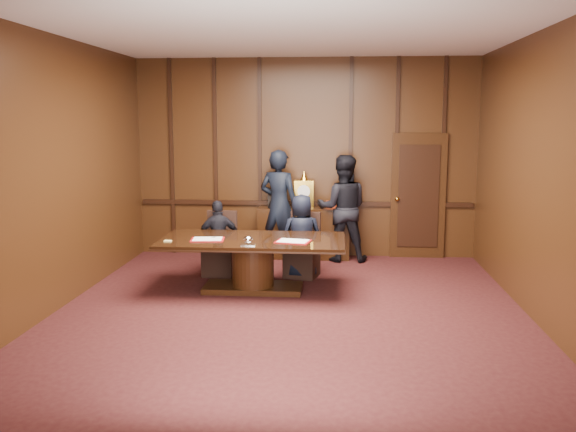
{
  "coord_description": "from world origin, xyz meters",
  "views": [
    {
      "loc": [
        0.59,
        -7.31,
        2.45
      ],
      "look_at": [
        -0.13,
        1.37,
        1.05
      ],
      "focal_mm": 38.0,
      "sensor_mm": 36.0,
      "label": 1
    }
  ],
  "objects_px": {
    "signatory_left": "(219,238)",
    "signatory_right": "(302,236)",
    "witness_left": "(279,205)",
    "conference_table": "(253,256)",
    "witness_right": "(342,208)",
    "sideboard": "(304,231)"
  },
  "relations": [
    {
      "from": "signatory_left",
      "to": "signatory_right",
      "type": "distance_m",
      "value": 1.3
    },
    {
      "from": "sideboard",
      "to": "signatory_right",
      "type": "height_order",
      "value": "sideboard"
    },
    {
      "from": "signatory_right",
      "to": "witness_left",
      "type": "xyz_separation_m",
      "value": [
        -0.47,
        1.2,
        0.31
      ]
    },
    {
      "from": "signatory_left",
      "to": "signatory_right",
      "type": "relative_size",
      "value": 0.91
    },
    {
      "from": "signatory_left",
      "to": "witness_right",
      "type": "relative_size",
      "value": 0.65
    },
    {
      "from": "conference_table",
      "to": "signatory_left",
      "type": "xyz_separation_m",
      "value": [
        -0.65,
        0.8,
        0.09
      ]
    },
    {
      "from": "sideboard",
      "to": "witness_right",
      "type": "distance_m",
      "value": 0.82
    },
    {
      "from": "signatory_right",
      "to": "witness_right",
      "type": "relative_size",
      "value": 0.71
    },
    {
      "from": "sideboard",
      "to": "conference_table",
      "type": "bearing_deg",
      "value": -105.72
    },
    {
      "from": "signatory_left",
      "to": "signatory_right",
      "type": "bearing_deg",
      "value": 161.63
    },
    {
      "from": "signatory_right",
      "to": "witness_right",
      "type": "distance_m",
      "value": 1.38
    },
    {
      "from": "signatory_right",
      "to": "witness_left",
      "type": "height_order",
      "value": "witness_left"
    },
    {
      "from": "signatory_right",
      "to": "witness_right",
      "type": "xyz_separation_m",
      "value": [
        0.63,
        1.2,
        0.27
      ]
    },
    {
      "from": "sideboard",
      "to": "witness_left",
      "type": "xyz_separation_m",
      "value": [
        -0.43,
        -0.16,
        0.48
      ]
    },
    {
      "from": "signatory_left",
      "to": "conference_table",
      "type": "bearing_deg",
      "value": 110.72
    },
    {
      "from": "witness_right",
      "to": "signatory_left",
      "type": "bearing_deg",
      "value": 30.69
    },
    {
      "from": "conference_table",
      "to": "witness_right",
      "type": "height_order",
      "value": "witness_right"
    },
    {
      "from": "sideboard",
      "to": "conference_table",
      "type": "relative_size",
      "value": 0.61
    },
    {
      "from": "conference_table",
      "to": "witness_left",
      "type": "distance_m",
      "value": 2.06
    },
    {
      "from": "sideboard",
      "to": "signatory_left",
      "type": "bearing_deg",
      "value": -132.77
    },
    {
      "from": "signatory_right",
      "to": "witness_left",
      "type": "distance_m",
      "value": 1.33
    },
    {
      "from": "sideboard",
      "to": "conference_table",
      "type": "xyz_separation_m",
      "value": [
        -0.61,
        -2.16,
        0.02
      ]
    }
  ]
}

